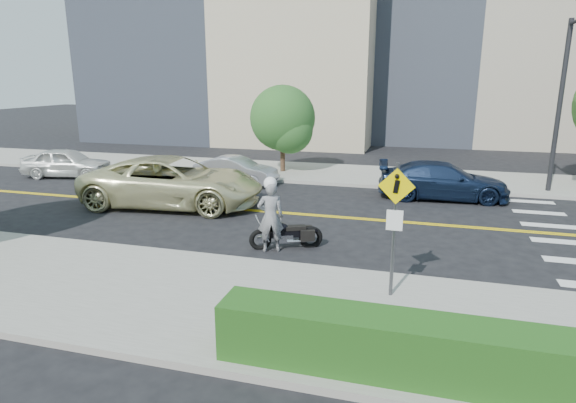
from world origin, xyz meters
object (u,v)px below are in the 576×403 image
Objects in this scene: pedestrian_sign at (395,217)px; motorcyclist at (271,215)px; parked_car_white at (67,163)px; suv at (173,182)px; parked_car_silver at (236,171)px; motorcycle at (286,227)px; parked_car_blue at (443,181)px.

motorcyclist is at bearing 146.74° from pedestrian_sign.
pedestrian_sign is 19.35m from parked_car_white.
pedestrian_sign is 10.73m from suv.
parked_car_white reaches higher than parked_car_silver.
motorcyclist is 0.32× the size of suv.
suv is at bearing 144.87° from pedestrian_sign.
motorcyclist is 6.43m from suv.
motorcycle is 9.11m from parked_car_silver.
parked_car_silver is (-4.68, 7.81, 0.01)m from motorcycle.
motorcycle is at bearing 139.79° from pedestrian_sign.
suv is 4.46m from parked_car_silver.
parked_car_white is 0.82× the size of parked_car_blue.
parked_car_white is (-13.11, 7.41, -0.36)m from motorcyclist.
pedestrian_sign is 0.44× the size of suv.
suv is 8.71m from parked_car_white.
pedestrian_sign is at bearing -139.04° from parked_car_silver.
suv is 1.32× the size of parked_car_blue.
parked_car_blue is (4.56, 7.50, 0.12)m from motorcycle.
parked_car_silver is at bearing 83.29° from parked_car_blue.
motorcycle is (0.37, 0.36, -0.46)m from motorcyclist.
parked_car_blue is at bearing -87.83° from parked_car_silver.
suv is 1.77× the size of parked_car_silver.
parked_car_white is 1.10× the size of parked_car_silver.
motorcyclist reaches higher than suv.
parked_car_blue is at bearing 35.36° from motorcycle.
suv reaches higher than parked_car_white.
motorcyclist is 9.25m from parked_car_silver.
parked_car_silver is at bearing 126.82° from pedestrian_sign.
suv is 1.61× the size of parked_car_white.
parked_car_blue is at bearing 82.39° from pedestrian_sign.
parked_car_white is at bearing 149.68° from pedestrian_sign.
parked_car_blue is (10.10, 4.05, -0.20)m from suv.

